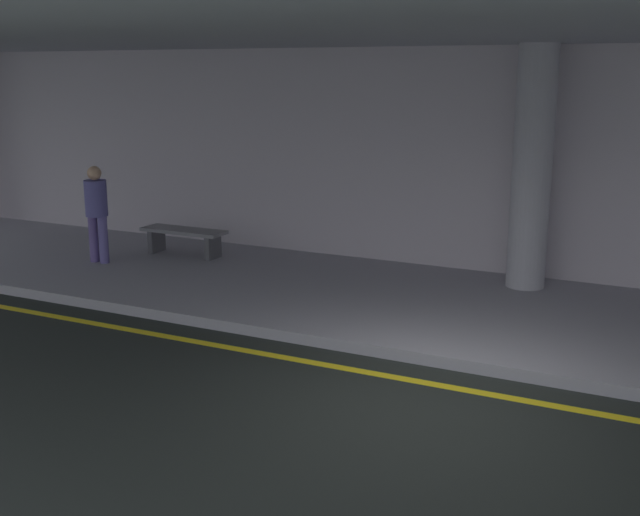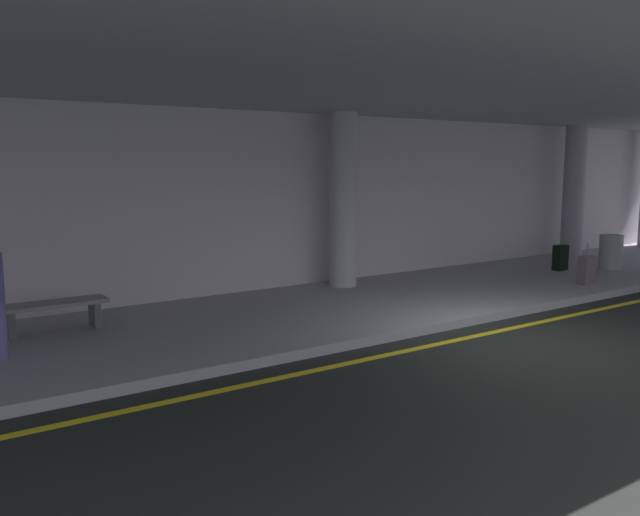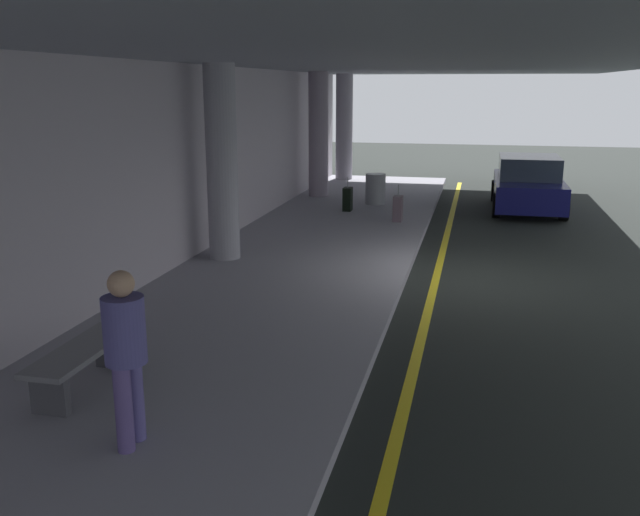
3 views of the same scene
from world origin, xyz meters
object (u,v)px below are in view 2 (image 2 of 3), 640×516
support_column_left_mid (343,201)px  trash_bin_steel (611,252)px  suitcase_upright_primary (586,270)px  bench_metal (53,310)px  support_column_center (574,192)px  suitcase_upright_secondary (560,258)px

support_column_left_mid → trash_bin_steel: (6.87, -1.91, -1.40)m
support_column_left_mid → suitcase_upright_primary: support_column_left_mid is taller
bench_metal → trash_bin_steel: (12.86, -1.30, 0.07)m
support_column_center → bench_metal: bearing=-177.5°
bench_metal → support_column_left_mid: bearing=5.8°
support_column_center → trash_bin_steel: bearing=-120.7°
suitcase_upright_primary → bench_metal: bearing=140.5°
support_column_center → bench_metal: size_ratio=2.28×
suitcase_upright_primary → support_column_left_mid: bearing=120.2°
suitcase_upright_primary → trash_bin_steel: bearing=-6.6°
bench_metal → support_column_center: bearing=2.5°
support_column_left_mid → suitcase_upright_secondary: 5.99m
suitcase_upright_secondary → bench_metal: 11.65m
bench_metal → suitcase_upright_secondary: bearing=-3.6°
suitcase_upright_secondary → trash_bin_steel: size_ratio=1.06×
support_column_left_mid → suitcase_upright_primary: (4.47, -2.83, -1.51)m
support_column_center → suitcase_upright_secondary: support_column_center is taller
support_column_center → bench_metal: 14.08m
support_column_left_mid → suitcase_upright_primary: 5.51m
suitcase_upright_secondary → bench_metal: (-11.63, 0.74, 0.04)m
support_column_left_mid → suitcase_upright_secondary: (5.63, -1.35, -1.51)m
suitcase_upright_primary → suitcase_upright_secondary: bearing=24.4°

